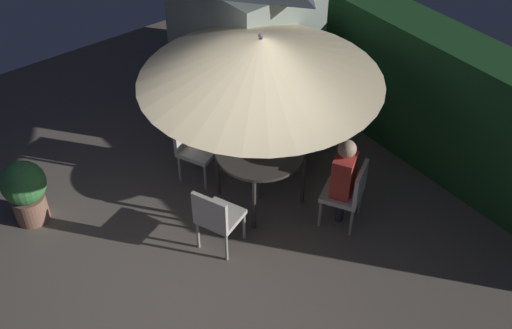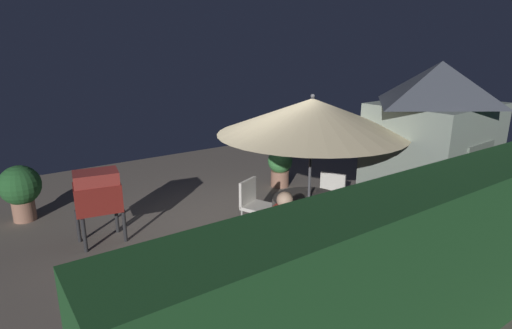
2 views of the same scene
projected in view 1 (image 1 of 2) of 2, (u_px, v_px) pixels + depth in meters
The scene contains 11 objects.
ground_plane at pixel (213, 255), 7.62m from camera, with size 11.00×11.00×0.00m, color #6B6056.
hedge_backdrop at pixel (424, 91), 8.63m from camera, with size 6.84×0.73×1.88m.
garden_shed at pixel (244, 28), 8.90m from camera, with size 2.01×1.60×2.87m.
patio_table at pixel (260, 155), 7.93m from camera, with size 1.12×1.12×0.79m.
patio_umbrella at pixel (261, 59), 7.05m from camera, with size 2.82×2.82×2.41m.
chair_near_shed at pixel (349, 191), 7.72m from camera, with size 0.63×0.63×0.90m.
chair_far_side at pixel (297, 125), 8.74m from camera, with size 0.60×0.61×0.90m.
chair_toward_hedge at pixel (193, 145), 8.41m from camera, with size 0.62×0.61×0.90m.
chair_toward_house at pixel (216, 216), 7.39m from camera, with size 0.60×0.61×0.90m.
potted_plant_by_grill at pixel (25, 190), 7.79m from camera, with size 0.55×0.55×0.87m.
person_in_red at pixel (344, 173), 7.57m from camera, with size 0.38×0.41×1.26m.
Camera 1 is at (4.41, -2.68, 5.74)m, focal length 44.75 mm.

